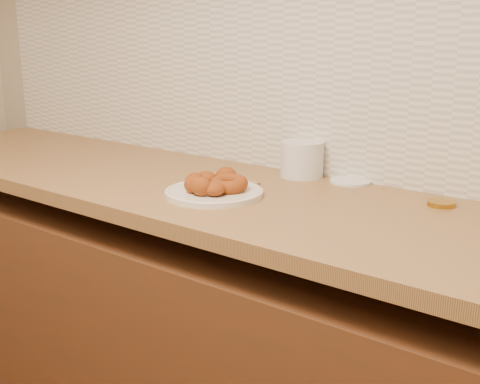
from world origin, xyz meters
name	(u,v)px	position (x,y,z in m)	size (l,w,h in m)	color
wall_back	(441,14)	(0.00, 2.00, 1.35)	(4.00, 0.02, 2.70)	#B7A78B
butcher_block	(168,184)	(-0.65, 1.69, 0.88)	(2.30, 0.62, 0.04)	olive
backsplash	(434,76)	(0.00, 1.99, 1.20)	(3.60, 0.02, 0.60)	beige
donut_plate	(214,193)	(-0.41, 1.62, 0.91)	(0.25, 0.25, 0.01)	beige
ring_donut	(228,184)	(-0.38, 1.64, 0.93)	(0.10, 0.10, 0.03)	#8D340E
fried_dough_chunks	(208,181)	(-0.43, 1.61, 0.93)	(0.18, 0.20, 0.05)	#8D340E
plastic_tub	(302,159)	(-0.35, 1.93, 0.95)	(0.12, 0.12, 0.10)	silver
tub_lid	(351,181)	(-0.20, 1.96, 0.90)	(0.12, 0.12, 0.01)	silver
brass_jar_lid	(441,203)	(0.08, 1.88, 0.91)	(0.07, 0.07, 0.01)	#AF8022
wooden_utensil	(234,180)	(-0.46, 1.75, 0.91)	(0.18, 0.02, 0.01)	olive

